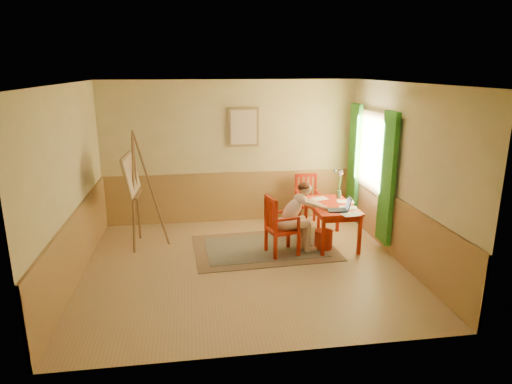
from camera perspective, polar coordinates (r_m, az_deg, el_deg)
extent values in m
cube|color=tan|center=(7.15, -1.36, -9.48)|extent=(5.00, 4.50, 0.02)
cube|color=white|center=(6.48, -1.53, 13.75)|extent=(5.00, 4.50, 0.02)
cube|color=tan|center=(8.87, -3.21, 5.06)|extent=(5.00, 0.02, 2.80)
cube|color=tan|center=(4.54, 2.03, -5.30)|extent=(5.00, 0.02, 2.80)
cube|color=tan|center=(6.85, -22.76, 0.70)|extent=(0.02, 4.50, 2.80)
cube|color=tan|center=(7.40, 18.26, 2.16)|extent=(0.02, 4.50, 2.80)
cube|color=#A67A43|center=(9.05, -3.11, -0.59)|extent=(5.00, 0.04, 1.00)
cube|color=#A67A43|center=(7.11, -21.77, -6.32)|extent=(0.04, 4.50, 1.00)
cube|color=#A67A43|center=(7.63, 17.48, -4.43)|extent=(0.04, 4.50, 1.00)
cube|color=white|center=(8.33, 14.78, 4.92)|extent=(0.02, 1.00, 1.30)
cube|color=olive|center=(8.32, 14.65, 4.92)|extent=(0.03, 1.12, 1.42)
cube|color=green|center=(7.66, 16.38, 1.61)|extent=(0.08, 0.45, 2.20)
cube|color=green|center=(9.07, 12.35, 3.98)|extent=(0.08, 0.45, 2.20)
cube|color=olive|center=(8.77, -1.59, 8.26)|extent=(0.60, 0.04, 0.76)
cube|color=beige|center=(8.75, -1.57, 8.24)|extent=(0.50, 0.02, 0.66)
cube|color=#8C7251|center=(7.81, 1.07, -7.10)|extent=(2.48, 1.72, 0.01)
cube|color=black|center=(7.81, 1.07, -7.05)|extent=(2.06, 1.30, 0.01)
cube|color=red|center=(7.90, 9.64, -1.71)|extent=(0.73, 1.20, 0.04)
cube|color=red|center=(7.92, 9.61, -2.19)|extent=(0.63, 1.10, 0.10)
cube|color=red|center=(7.42, 8.53, -5.73)|extent=(0.06, 0.06, 0.68)
cube|color=red|center=(7.63, 13.04, -5.39)|extent=(0.06, 0.06, 0.68)
cube|color=red|center=(8.42, 6.34, -3.05)|extent=(0.06, 0.06, 0.68)
cube|color=red|center=(8.60, 10.37, -2.82)|extent=(0.06, 0.06, 0.68)
cube|color=red|center=(7.43, 3.37, -4.81)|extent=(0.55, 0.54, 0.05)
cube|color=red|center=(7.26, 2.48, -7.21)|extent=(0.06, 0.06, 0.41)
cube|color=red|center=(7.43, 5.44, -6.74)|extent=(0.06, 0.06, 0.41)
cube|color=red|center=(7.60, 1.29, -6.14)|extent=(0.06, 0.06, 0.41)
cube|color=red|center=(7.76, 4.14, -5.72)|extent=(0.06, 0.06, 0.41)
cube|color=red|center=(7.08, 2.53, -3.26)|extent=(0.06, 0.06, 0.56)
cube|color=red|center=(7.42, 1.31, -2.34)|extent=(0.06, 0.06, 0.56)
cube|color=red|center=(7.17, 1.92, -0.91)|extent=(0.15, 0.45, 0.06)
cube|color=red|center=(7.16, 2.22, -3.14)|extent=(0.04, 0.05, 0.46)
cube|color=red|center=(7.25, 1.91, -2.91)|extent=(0.04, 0.05, 0.46)
cube|color=red|center=(7.34, 1.60, -2.67)|extent=(0.04, 0.05, 0.46)
cube|color=red|center=(7.17, 4.05, -3.48)|extent=(0.41, 0.13, 0.04)
cube|color=red|center=(7.29, 5.44, -4.12)|extent=(0.05, 0.05, 0.22)
cube|color=red|center=(7.51, 2.77, -2.57)|extent=(0.41, 0.13, 0.04)
cube|color=red|center=(7.63, 4.12, -3.20)|extent=(0.05, 0.05, 0.22)
cube|color=red|center=(8.86, 6.54, -1.53)|extent=(0.46, 0.48, 0.04)
cube|color=red|center=(9.09, 5.05, -2.54)|extent=(0.05, 0.05, 0.40)
cube|color=red|center=(8.71, 5.51, -3.36)|extent=(0.05, 0.05, 0.40)
cube|color=red|center=(9.16, 7.43, -2.46)|extent=(0.05, 0.05, 0.40)
cube|color=red|center=(8.78, 7.99, -3.28)|extent=(0.05, 0.05, 0.40)
cube|color=red|center=(8.94, 5.13, 0.62)|extent=(0.05, 0.05, 0.55)
cube|color=red|center=(9.01, 7.55, 0.67)|extent=(0.05, 0.05, 0.55)
cube|color=red|center=(8.92, 6.39, 2.15)|extent=(0.44, 0.07, 0.06)
cube|color=red|center=(8.96, 5.72, 0.54)|extent=(0.05, 0.03, 0.45)
cube|color=red|center=(8.98, 6.34, 0.55)|extent=(0.05, 0.03, 0.45)
cube|color=red|center=(9.00, 6.96, 0.57)|extent=(0.05, 0.03, 0.45)
cube|color=red|center=(8.76, 5.35, -0.07)|extent=(0.06, 0.41, 0.03)
cube|color=red|center=(8.61, 5.55, -1.11)|extent=(0.04, 0.04, 0.22)
cube|color=red|center=(8.84, 7.81, -0.01)|extent=(0.06, 0.41, 0.03)
cube|color=red|center=(8.69, 8.06, -1.04)|extent=(0.04, 0.04, 0.22)
ellipsoid|color=beige|center=(7.39, 3.56, -4.06)|extent=(0.34, 0.39, 0.22)
cylinder|color=beige|center=(7.40, 5.27, -4.14)|extent=(0.45, 0.24, 0.15)
cylinder|color=beige|center=(7.55, 4.69, -3.74)|extent=(0.45, 0.24, 0.15)
cylinder|color=beige|center=(7.58, 6.60, -5.75)|extent=(0.13, 0.13, 0.49)
cylinder|color=beige|center=(7.72, 6.01, -5.32)|extent=(0.13, 0.13, 0.49)
cube|color=beige|center=(7.70, 6.95, -7.33)|extent=(0.22, 0.13, 0.07)
cube|color=beige|center=(7.84, 6.36, -6.88)|extent=(0.22, 0.13, 0.07)
ellipsoid|color=beige|center=(7.38, 4.60, -2.36)|extent=(0.52, 0.37, 0.51)
ellipsoid|color=beige|center=(7.39, 5.64, -0.88)|extent=(0.25, 0.32, 0.17)
sphere|color=beige|center=(7.39, 6.37, 0.37)|extent=(0.23, 0.23, 0.19)
ellipsoid|color=#552814|center=(7.37, 6.24, 0.77)|extent=(0.22, 0.22, 0.14)
sphere|color=#552814|center=(7.34, 5.71, 0.64)|extent=(0.12, 0.12, 0.10)
cylinder|color=beige|center=(7.32, 6.76, -1.48)|extent=(0.22, 0.11, 0.14)
cylinder|color=beige|center=(7.46, 8.14, -1.85)|extent=(0.29, 0.19, 0.16)
sphere|color=beige|center=(7.37, 7.41, -1.66)|extent=(0.10, 0.10, 0.09)
sphere|color=beige|center=(7.56, 8.84, -2.03)|extent=(0.08, 0.08, 0.07)
cylinder|color=beige|center=(7.56, 5.77, -0.90)|extent=(0.23, 0.15, 0.14)
cylinder|color=beige|center=(7.67, 7.26, -1.34)|extent=(0.28, 0.08, 0.16)
sphere|color=beige|center=(7.62, 6.34, -1.04)|extent=(0.10, 0.10, 0.09)
sphere|color=beige|center=(7.71, 8.17, -1.64)|extent=(0.08, 0.08, 0.07)
cube|color=#1E2338|center=(7.57, 10.28, -2.28)|extent=(0.34, 0.26, 0.02)
cube|color=#2D3342|center=(7.56, 10.29, -2.26)|extent=(0.29, 0.21, 0.00)
cube|color=#1E2338|center=(7.57, 11.69, -1.45)|extent=(0.09, 0.23, 0.21)
cube|color=#99BFF2|center=(7.57, 11.60, -1.48)|extent=(0.07, 0.19, 0.17)
cube|color=white|center=(7.40, 11.99, -2.83)|extent=(0.32, 0.25, 0.00)
cube|color=white|center=(8.10, 11.30, -1.19)|extent=(0.33, 0.27, 0.00)
cube|color=white|center=(8.19, 8.10, -0.84)|extent=(0.34, 0.28, 0.00)
cube|color=white|center=(7.75, 11.63, -1.97)|extent=(0.34, 0.29, 0.00)
cylinder|color=#3F724C|center=(8.28, 10.49, -0.29)|extent=(0.09, 0.09, 0.14)
cylinder|color=#3F7233|center=(8.26, 10.28, 1.36)|extent=(0.06, 0.11, 0.37)
sphere|color=#728CD8|center=(8.26, 10.06, 2.67)|extent=(0.06, 0.06, 0.06)
cylinder|color=#3F7233|center=(8.18, 10.52, 1.28)|extent=(0.05, 0.08, 0.39)
sphere|color=pink|center=(8.10, 10.54, 2.53)|extent=(0.04, 0.04, 0.04)
cylinder|color=#3F7233|center=(8.25, 10.57, 1.03)|extent=(0.02, 0.04, 0.28)
sphere|color=pink|center=(8.23, 10.63, 2.02)|extent=(0.05, 0.05, 0.05)
cylinder|color=#3F7233|center=(8.17, 10.53, 1.16)|extent=(0.06, 0.11, 0.36)
sphere|color=#728CD8|center=(8.07, 10.55, 2.29)|extent=(0.05, 0.05, 0.05)
cylinder|color=#3F7233|center=(8.27, 10.70, 1.19)|extent=(0.08, 0.08, 0.32)
sphere|color=pink|center=(8.28, 10.89, 2.31)|extent=(0.05, 0.05, 0.05)
cylinder|color=#3F7233|center=(8.25, 10.64, 1.18)|extent=(0.05, 0.05, 0.32)
sphere|color=pink|center=(8.24, 10.76, 2.30)|extent=(0.04, 0.04, 0.04)
cylinder|color=#3F7233|center=(8.27, 10.66, 1.36)|extent=(0.07, 0.10, 0.37)
sphere|color=#728CD8|center=(8.28, 10.81, 2.66)|extent=(0.05, 0.05, 0.04)
cylinder|color=red|center=(7.81, 8.58, -6.02)|extent=(0.37, 0.37, 0.33)
cylinder|color=brown|center=(7.73, -15.34, -0.03)|extent=(0.12, 0.37, 2.03)
cylinder|color=brown|center=(8.04, -14.95, 0.60)|extent=(0.08, 0.37, 2.03)
cylinder|color=brown|center=(7.84, -13.18, 0.34)|extent=(0.53, 0.07, 2.03)
cylinder|color=brown|center=(7.91, -15.30, -0.28)|extent=(0.06, 0.57, 0.03)
cube|color=brown|center=(7.90, -14.83, -0.27)|extent=(0.10, 0.62, 0.03)
cube|color=olive|center=(7.83, -15.67, 2.22)|extent=(0.20, 0.90, 0.67)
cube|color=beige|center=(7.82, -15.51, 2.22)|extent=(0.16, 0.81, 0.58)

